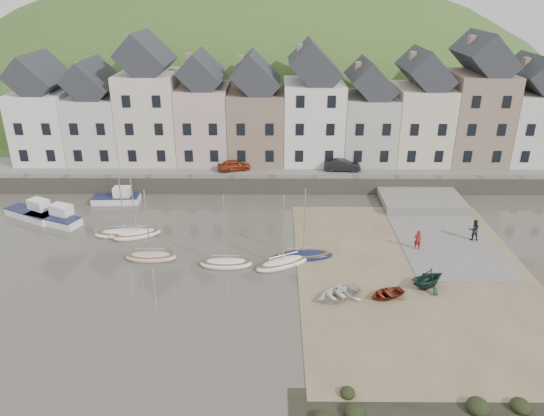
{
  "coord_description": "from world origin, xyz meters",
  "views": [
    {
      "loc": [
        0.26,
        -33.89,
        20.52
      ],
      "look_at": [
        0.0,
        6.0,
        3.0
      ],
      "focal_mm": 33.85,
      "sensor_mm": 36.0,
      "label": 1
    }
  ],
  "objects_px": {
    "rowboat_white": "(338,294)",
    "rowboat_green": "(428,278)",
    "person_red": "(418,240)",
    "car_right": "(342,165)",
    "car_left": "(234,165)",
    "rowboat_red": "(386,294)",
    "person_dark": "(474,230)",
    "sailboat_0": "(125,233)"
  },
  "relations": [
    {
      "from": "person_red",
      "to": "car_right",
      "type": "relative_size",
      "value": 0.42
    },
    {
      "from": "rowboat_green",
      "to": "car_left",
      "type": "xyz_separation_m",
      "value": [
        -15.69,
        21.19,
        1.38
      ]
    },
    {
      "from": "rowboat_white",
      "to": "car_right",
      "type": "height_order",
      "value": "car_right"
    },
    {
      "from": "car_left",
      "to": "sailboat_0",
      "type": "bearing_deg",
      "value": 128.9
    },
    {
      "from": "rowboat_green",
      "to": "person_red",
      "type": "relative_size",
      "value": 1.7
    },
    {
      "from": "sailboat_0",
      "to": "car_left",
      "type": "bearing_deg",
      "value": 55.8
    },
    {
      "from": "rowboat_white",
      "to": "car_right",
      "type": "relative_size",
      "value": 0.84
    },
    {
      "from": "car_left",
      "to": "car_right",
      "type": "height_order",
      "value": "car_right"
    },
    {
      "from": "sailboat_0",
      "to": "rowboat_white",
      "type": "relative_size",
      "value": 1.88
    },
    {
      "from": "person_dark",
      "to": "rowboat_white",
      "type": "bearing_deg",
      "value": 37.16
    },
    {
      "from": "person_dark",
      "to": "car_left",
      "type": "distance_m",
      "value": 25.64
    },
    {
      "from": "rowboat_green",
      "to": "rowboat_red",
      "type": "distance_m",
      "value": 3.53
    },
    {
      "from": "sailboat_0",
      "to": "car_left",
      "type": "xyz_separation_m",
      "value": [
        8.73,
        12.84,
        1.95
      ]
    },
    {
      "from": "person_dark",
      "to": "rowboat_red",
      "type": "bearing_deg",
      "value": 45.52
    },
    {
      "from": "sailboat_0",
      "to": "car_left",
      "type": "height_order",
      "value": "sailboat_0"
    },
    {
      "from": "rowboat_green",
      "to": "person_red",
      "type": "xyz_separation_m",
      "value": [
        0.72,
        5.84,
        0.15
      ]
    },
    {
      "from": "sailboat_0",
      "to": "rowboat_white",
      "type": "distance_m",
      "value": 20.26
    },
    {
      "from": "rowboat_white",
      "to": "rowboat_green",
      "type": "relative_size",
      "value": 1.16
    },
    {
      "from": "person_red",
      "to": "person_dark",
      "type": "bearing_deg",
      "value": -159.8
    },
    {
      "from": "person_red",
      "to": "person_dark",
      "type": "distance_m",
      "value": 5.54
    },
    {
      "from": "rowboat_red",
      "to": "person_dark",
      "type": "distance_m",
      "value": 12.81
    },
    {
      "from": "sailboat_0",
      "to": "rowboat_green",
      "type": "relative_size",
      "value": 2.19
    },
    {
      "from": "rowboat_green",
      "to": "car_left",
      "type": "relative_size",
      "value": 0.81
    },
    {
      "from": "rowboat_green",
      "to": "car_right",
      "type": "bearing_deg",
      "value": 160.27
    },
    {
      "from": "rowboat_red",
      "to": "person_dark",
      "type": "xyz_separation_m",
      "value": [
        9.23,
        8.86,
        0.73
      ]
    },
    {
      "from": "sailboat_0",
      "to": "person_dark",
      "type": "xyz_separation_m",
      "value": [
        30.4,
        -0.8,
        0.81
      ]
    },
    {
      "from": "car_left",
      "to": "car_right",
      "type": "bearing_deg",
      "value": -106.91
    },
    {
      "from": "car_left",
      "to": "rowboat_red",
      "type": "bearing_deg",
      "value": -167.95
    },
    {
      "from": "rowboat_white",
      "to": "car_right",
      "type": "distance_m",
      "value": 22.96
    },
    {
      "from": "rowboat_white",
      "to": "car_left",
      "type": "distance_m",
      "value": 24.47
    },
    {
      "from": "person_dark",
      "to": "car_right",
      "type": "height_order",
      "value": "car_right"
    },
    {
      "from": "sailboat_0",
      "to": "car_right",
      "type": "distance_m",
      "value": 24.37
    },
    {
      "from": "rowboat_red",
      "to": "person_dark",
      "type": "bearing_deg",
      "value": 109.89
    },
    {
      "from": "rowboat_white",
      "to": "person_dark",
      "type": "xyz_separation_m",
      "value": [
        12.71,
        9.05,
        0.66
      ]
    },
    {
      "from": "rowboat_white",
      "to": "rowboat_red",
      "type": "relative_size",
      "value": 1.26
    },
    {
      "from": "rowboat_white",
      "to": "car_left",
      "type": "bearing_deg",
      "value": 171.64
    },
    {
      "from": "person_red",
      "to": "person_dark",
      "type": "height_order",
      "value": "person_dark"
    },
    {
      "from": "person_dark",
      "to": "rowboat_green",
      "type": "bearing_deg",
      "value": 53.29
    },
    {
      "from": "rowboat_green",
      "to": "rowboat_red",
      "type": "xyz_separation_m",
      "value": [
        -3.24,
        -1.31,
        -0.48
      ]
    },
    {
      "from": "rowboat_white",
      "to": "car_left",
      "type": "xyz_separation_m",
      "value": [
        -8.97,
        22.7,
        1.8
      ]
    },
    {
      "from": "person_dark",
      "to": "car_right",
      "type": "distance_m",
      "value": 16.84
    },
    {
      "from": "car_right",
      "to": "person_red",
      "type": "bearing_deg",
      "value": -159.74
    }
  ]
}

